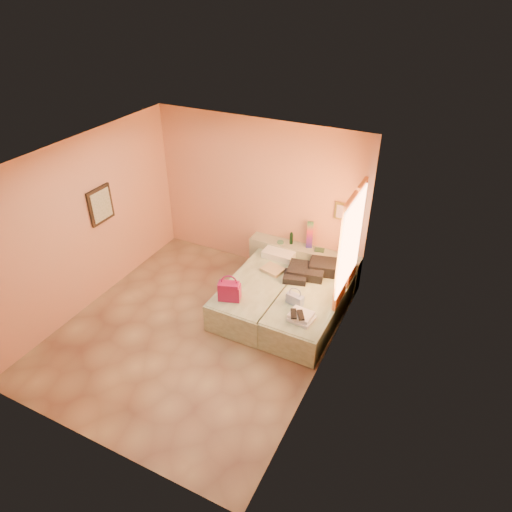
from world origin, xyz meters
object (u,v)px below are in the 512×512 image
(headboard_ledge, at_px, (303,263))
(green_book, at_px, (319,250))
(water_bottle, at_px, (291,238))
(blue_handbag, at_px, (295,299))
(flower_vase, at_px, (342,249))
(towel_stack, at_px, (302,317))
(bed_left, at_px, (260,292))
(bed_right, at_px, (310,307))
(magenta_handbag, at_px, (229,291))

(headboard_ledge, height_order, green_book, green_book)
(water_bottle, height_order, blue_handbag, water_bottle)
(blue_handbag, bearing_deg, headboard_ledge, 117.99)
(headboard_ledge, bearing_deg, flower_vase, 6.63)
(flower_vase, height_order, towel_stack, flower_vase)
(bed_left, relative_size, flower_vase, 8.65)
(water_bottle, bearing_deg, headboard_ledge, -5.81)
(bed_left, distance_m, green_book, 1.32)
(bed_right, bearing_deg, magenta_handbag, -148.17)
(flower_vase, height_order, blue_handbag, flower_vase)
(headboard_ledge, relative_size, bed_right, 1.02)
(magenta_handbag, bearing_deg, green_book, 46.01)
(flower_vase, bearing_deg, bed_right, -96.80)
(flower_vase, bearing_deg, blue_handbag, -100.80)
(blue_handbag, bearing_deg, towel_stack, -39.50)
(magenta_handbag, distance_m, blue_handbag, 1.01)
(magenta_handbag, distance_m, towel_stack, 1.19)
(green_book, relative_size, towel_stack, 0.48)
(green_book, xyz_separation_m, blue_handbag, (0.11, -1.40, -0.08))
(headboard_ledge, xyz_separation_m, magenta_handbag, (-0.57, -1.71, 0.33))
(water_bottle, bearing_deg, flower_vase, 3.05)
(towel_stack, bearing_deg, water_bottle, 117.41)
(flower_vase, relative_size, blue_handbag, 0.86)
(flower_vase, relative_size, magenta_handbag, 0.69)
(bed_left, distance_m, water_bottle, 1.20)
(headboard_ledge, height_order, flower_vase, flower_vase)
(flower_vase, bearing_deg, water_bottle, -176.95)
(flower_vase, bearing_deg, headboard_ledge, -173.37)
(bed_left, xyz_separation_m, flower_vase, (1.03, 1.13, 0.52))
(headboard_ledge, xyz_separation_m, green_book, (0.27, 0.02, 0.34))
(bed_right, height_order, towel_stack, towel_stack)
(blue_handbag, distance_m, towel_stack, 0.38)
(headboard_ledge, xyz_separation_m, blue_handbag, (0.38, -1.38, 0.26))
(headboard_ledge, relative_size, flower_vase, 8.86)
(bed_left, relative_size, blue_handbag, 7.42)
(towel_stack, bearing_deg, magenta_handbag, -178.54)
(bed_left, xyz_separation_m, bed_right, (0.90, 0.00, 0.00))
(headboard_ledge, xyz_separation_m, bed_right, (0.52, -1.05, -0.08))
(bed_right, height_order, water_bottle, water_bottle)
(flower_vase, xyz_separation_m, magenta_handbag, (-1.23, -1.79, -0.11))
(headboard_ledge, distance_m, bed_right, 1.18)
(headboard_ledge, bearing_deg, bed_left, -109.65)
(bed_left, bearing_deg, towel_stack, -31.59)
(blue_handbag, relative_size, towel_stack, 0.77)
(headboard_ledge, relative_size, green_book, 12.30)
(green_book, bearing_deg, water_bottle, 167.61)
(towel_stack, bearing_deg, flower_vase, 88.62)
(green_book, distance_m, flower_vase, 0.40)
(water_bottle, bearing_deg, blue_handbag, -65.19)
(towel_stack, bearing_deg, blue_handbag, 127.99)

